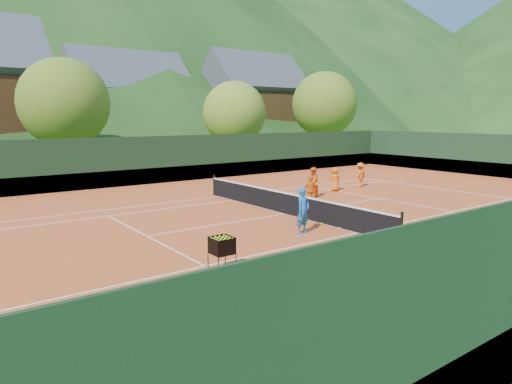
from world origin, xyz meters
TOP-DOWN VIEW (x-y plane):
  - ground at (0.00, 0.00)m, footprint 400.00×400.00m
  - clay_court at (0.00, 0.00)m, footprint 40.00×24.00m
  - mountain_far_right at (90.00, 150.00)m, footprint 260.00×260.00m
  - coach at (-1.69, -3.02)m, footprint 0.69×0.52m
  - student_a at (3.77, 2.28)m, footprint 0.94×0.83m
  - student_b at (2.53, 1.12)m, footprint 0.84×0.58m
  - student_c at (6.26, 3.07)m, footprint 0.71×0.50m
  - student_d at (8.56, 3.23)m, footprint 1.04×0.70m
  - tennis_ball_0 at (-6.80, -3.40)m, footprint 0.07×0.07m
  - tennis_ball_1 at (-5.91, -7.66)m, footprint 0.07×0.07m
  - tennis_ball_2 at (1.50, -5.97)m, footprint 0.07×0.07m
  - tennis_ball_3 at (-4.11, -2.25)m, footprint 0.07×0.07m
  - tennis_ball_4 at (3.12, -4.39)m, footprint 0.07×0.07m
  - tennis_ball_5 at (-0.12, -3.36)m, footprint 0.07×0.07m
  - tennis_ball_6 at (-0.11, -2.41)m, footprint 0.07×0.07m
  - tennis_ball_7 at (0.23, -2.00)m, footprint 0.07×0.07m
  - tennis_ball_8 at (5.27, -6.92)m, footprint 0.07×0.07m
  - tennis_ball_9 at (-4.95, -8.52)m, footprint 0.07×0.07m
  - tennis_ball_10 at (-3.49, -7.80)m, footprint 0.07×0.07m
  - tennis_ball_11 at (1.74, -8.18)m, footprint 0.07×0.07m
  - tennis_ball_12 at (1.93, -6.92)m, footprint 0.07×0.07m
  - tennis_ball_13 at (4.01, -3.77)m, footprint 0.07×0.07m
  - tennis_ball_14 at (-1.61, -2.78)m, footprint 0.07×0.07m
  - tennis_ball_15 at (4.02, -2.12)m, footprint 0.07×0.07m
  - tennis_ball_16 at (-9.35, -1.64)m, footprint 0.07×0.07m
  - tennis_ball_17 at (-4.47, -9.35)m, footprint 0.07×0.07m
  - court_lines at (0.00, 0.00)m, footprint 23.83×11.03m
  - tennis_net at (0.00, 0.00)m, footprint 0.10×12.07m
  - perimeter_fence at (0.00, 0.00)m, footprint 40.40×24.24m
  - ball_hopper at (-6.30, -4.89)m, footprint 0.57×0.57m
  - chalet_mid at (6.00, 34.00)m, footprint 12.65×8.82m
  - chalet_right at (20.00, 30.00)m, footprint 11.50×8.82m
  - tree_b at (-4.00, 20.00)m, footprint 6.40×6.40m
  - tree_c at (10.00, 19.00)m, footprint 5.60×5.60m
  - tree_d at (22.00, 20.00)m, footprint 6.80×6.80m

SIDE VIEW (x-z plane):
  - ground at x=0.00m, z-range 0.00..0.00m
  - clay_court at x=0.00m, z-range 0.00..0.02m
  - court_lines at x=0.00m, z-range 0.02..0.03m
  - tennis_ball_0 at x=-6.80m, z-range 0.02..0.09m
  - tennis_ball_1 at x=-5.91m, z-range 0.02..0.09m
  - tennis_ball_2 at x=1.50m, z-range 0.02..0.09m
  - tennis_ball_3 at x=-4.11m, z-range 0.02..0.09m
  - tennis_ball_4 at x=3.12m, z-range 0.02..0.09m
  - tennis_ball_5 at x=-0.12m, z-range 0.02..0.09m
  - tennis_ball_6 at x=-0.11m, z-range 0.02..0.09m
  - tennis_ball_7 at x=0.23m, z-range 0.02..0.09m
  - tennis_ball_8 at x=5.27m, z-range 0.02..0.09m
  - tennis_ball_9 at x=-4.95m, z-range 0.02..0.09m
  - tennis_ball_10 at x=-3.49m, z-range 0.02..0.09m
  - tennis_ball_11 at x=1.74m, z-range 0.02..0.09m
  - tennis_ball_12 at x=1.93m, z-range 0.02..0.09m
  - tennis_ball_13 at x=4.01m, z-range 0.02..0.09m
  - tennis_ball_14 at x=-1.61m, z-range 0.02..0.09m
  - tennis_ball_15 at x=4.02m, z-range 0.02..0.09m
  - tennis_ball_16 at x=-9.35m, z-range 0.02..0.09m
  - tennis_ball_17 at x=-4.47m, z-range 0.02..0.09m
  - tennis_net at x=0.00m, z-range -0.03..1.07m
  - student_b at x=2.53m, z-range 0.02..1.35m
  - student_c at x=6.26m, z-range 0.02..1.39m
  - student_d at x=8.56m, z-range 0.02..1.50m
  - ball_hopper at x=-6.30m, z-range 0.27..1.27m
  - student_a at x=3.77m, z-range 0.02..1.62m
  - coach at x=-1.69m, z-range 0.02..1.70m
  - perimeter_fence at x=0.00m, z-range -0.23..2.77m
  - tree_c at x=10.00m, z-range 0.87..8.22m
  - chalet_mid at x=6.00m, z-range -0.74..10.72m
  - tree_b at x=-4.00m, z-range 0.99..9.39m
  - chalet_right at x=20.00m, z-range -0.70..11.21m
  - tree_d at x=22.00m, z-range 1.06..9.98m
  - mountain_far_right at x=90.00m, z-range 0.00..95.00m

